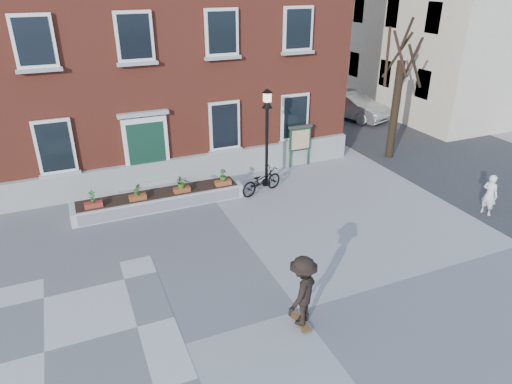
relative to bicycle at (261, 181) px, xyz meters
name	(u,v)px	position (x,y,z in m)	size (l,w,h in m)	color
ground	(299,310)	(-1.91, -6.77, -0.50)	(100.00, 100.00, 0.00)	gray
checker_patch	(44,352)	(-7.91, -5.77, -0.50)	(6.00, 6.00, 0.01)	slate
bicycle	(261,181)	(0.00, 0.00, 0.00)	(0.67, 1.91, 1.00)	black
parked_car	(351,105)	(9.02, 7.38, 0.26)	(1.62, 4.65, 1.53)	#B2B5B7
bystander	(490,195)	(6.68, -4.75, 0.25)	(0.55, 0.36, 1.51)	silver
brick_building	(113,11)	(-3.91, 7.20, 5.80)	(18.40, 10.85, 12.60)	brown
planter_assembly	(160,198)	(-3.90, 0.41, -0.20)	(6.20, 1.12, 1.15)	silver
bare_tree	(397,98)	(7.10, 1.24, 2.29)	(1.83, 1.83, 6.16)	black
lamp_post	(267,125)	(0.48, 0.59, 2.04)	(0.40, 0.40, 3.93)	black
notice_board	(300,139)	(2.66, 1.88, 0.76)	(1.10, 0.16, 1.87)	#1B3622
skateboarder	(302,291)	(-2.11, -7.21, 0.49)	(1.36, 1.26, 1.91)	brown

